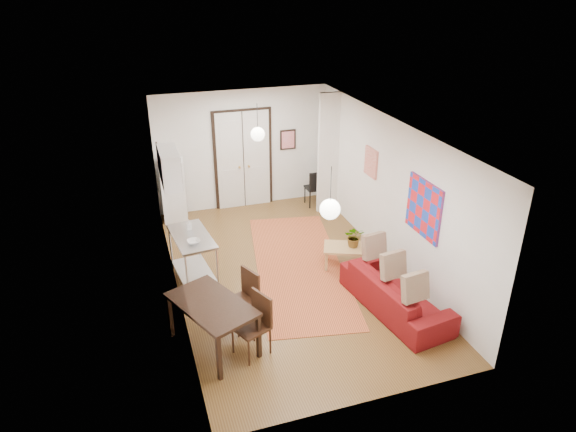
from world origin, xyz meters
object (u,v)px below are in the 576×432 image
object	(u,v)px
sofa	(395,293)
dining_chair_far	(249,318)
coffee_table	(349,250)
dining_chair_near	(239,294)
dining_table	(212,308)
black_side_chair	(313,183)
fridge	(174,190)
kitchen_counter	(193,252)

from	to	relation	value
sofa	dining_chair_far	world-z (taller)	dining_chair_far
coffee_table	dining_chair_near	distance (m)	2.73
dining_table	black_side_chair	size ratio (longest dim) A/B	1.78
dining_table	black_side_chair	xyz separation A→B (m)	(3.43, 4.72, -0.17)
dining_chair_near	black_side_chair	xyz separation A→B (m)	(2.91, 4.27, -0.03)
dining_table	dining_chair_near	world-z (taller)	dining_chair_near
dining_table	dining_chair_near	bearing A→B (deg)	40.93
fridge	dining_chair_far	xyz separation A→B (m)	(0.52, -5.09, -0.17)
kitchen_counter	black_side_chair	distance (m)	4.40
dining_table	dining_chair_near	xyz separation A→B (m)	(0.52, 0.45, -0.14)
dining_chair_far	black_side_chair	distance (m)	5.76
dining_chair_near	coffee_table	bearing A→B (deg)	90.29
fridge	dining_chair_far	distance (m)	5.12
sofa	kitchen_counter	world-z (taller)	kitchen_counter
black_side_chair	coffee_table	bearing A→B (deg)	81.82
dining_chair_far	black_side_chair	size ratio (longest dim) A/B	1.07
fridge	black_side_chair	distance (m)	3.43
kitchen_counter	dining_chair_near	distance (m)	1.60
sofa	coffee_table	size ratio (longest dim) A/B	2.00
dining_table	dining_chair_far	size ratio (longest dim) A/B	1.67
sofa	dining_chair_near	world-z (taller)	dining_chair_near
fridge	dining_chair_near	bearing A→B (deg)	-75.25
coffee_table	kitchen_counter	bearing A→B (deg)	172.64
kitchen_counter	black_side_chair	bearing A→B (deg)	32.12
dining_table	dining_chair_far	world-z (taller)	dining_chair_far
sofa	coffee_table	xyz separation A→B (m)	(-0.16, 1.58, 0.05)
kitchen_counter	dining_chair_far	world-z (taller)	dining_chair_far
kitchen_counter	coffee_table	bearing A→B (deg)	-14.14
sofa	black_side_chair	world-z (taller)	black_side_chair
fridge	dining_chair_far	world-z (taller)	fridge
kitchen_counter	dining_chair_far	xyz separation A→B (m)	(0.52, -2.21, -0.07)
black_side_chair	kitchen_counter	bearing A→B (deg)	38.44
coffee_table	black_side_chair	bearing A→B (deg)	82.29
dining_table	dining_chair_far	bearing A→B (deg)	-25.69
sofa	dining_chair_far	xyz separation A→B (m)	(-2.64, -0.24, 0.25)
coffee_table	sofa	bearing A→B (deg)	-84.05
dining_chair_near	sofa	bearing A→B (deg)	56.06
dining_table	black_side_chair	world-z (taller)	black_side_chair
dining_chair_near	fridge	bearing A→B (deg)	162.70
sofa	black_side_chair	xyz separation A→B (m)	(0.26, 4.73, 0.22)
kitchen_counter	fridge	distance (m)	2.88
sofa	fridge	bearing A→B (deg)	25.13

